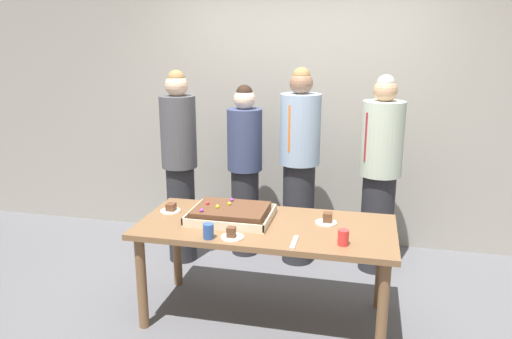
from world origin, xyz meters
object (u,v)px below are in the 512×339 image
plated_slice_near_left (171,209)px  drink_cup_middle (343,237)px  party_table (266,236)px  plated_slice_far_left (327,220)px  person_far_right_suit (180,164)px  plated_slice_near_right (232,235)px  drink_cup_nearest (208,231)px  person_green_shirt_behind (245,169)px  person_striped_tie_right (380,173)px  cake_server_utensil (294,242)px  person_serving_front (299,165)px  sheet_cake (231,213)px

plated_slice_near_left → drink_cup_middle: bearing=-14.5°
party_table → drink_cup_middle: bearing=-23.7°
plated_slice_far_left → person_far_right_suit: (-1.36, 0.68, 0.16)m
plated_slice_near_right → drink_cup_nearest: bearing=-165.0°
plated_slice_near_left → person_green_shirt_behind: 1.03m
plated_slice_far_left → person_striped_tie_right: person_striped_tie_right is taller
drink_cup_nearest → person_green_shirt_behind: bearing=94.6°
drink_cup_middle → person_green_shirt_behind: 1.63m
drink_cup_nearest → person_green_shirt_behind: (-0.11, 1.40, 0.05)m
plated_slice_near_right → cake_server_utensil: bearing=2.4°
cake_server_utensil → person_far_right_suit: person_far_right_suit is taller
person_serving_front → person_far_right_suit: size_ratio=1.01×
plated_slice_far_left → person_far_right_suit: bearing=153.5°
plated_slice_far_left → drink_cup_middle: size_ratio=1.50×
sheet_cake → plated_slice_far_left: sheet_cake is taller
plated_slice_near_left → drink_cup_nearest: 0.61m
plated_slice_near_right → plated_slice_far_left: same height
sheet_cake → cake_server_utensil: size_ratio=2.90×
person_far_right_suit → person_serving_front: bearing=59.1°
person_green_shirt_behind → person_far_right_suit: bearing=-71.3°
cake_server_utensil → person_green_shirt_behind: size_ratio=0.13×
plated_slice_far_left → person_serving_front: person_serving_front is taller
sheet_cake → person_serving_front: person_serving_front is taller
plated_slice_near_right → drink_cup_nearest: size_ratio=1.50×
plated_slice_near_right → person_serving_front: bearing=79.0°
party_table → person_green_shirt_behind: (-0.42, 1.07, 0.19)m
party_table → cake_server_utensil: size_ratio=8.88×
party_table → plated_slice_near_right: size_ratio=11.84×
plated_slice_far_left → drink_cup_nearest: size_ratio=1.50×
plated_slice_far_left → person_green_shirt_behind: person_green_shirt_behind is taller
sheet_cake → cake_server_utensil: bearing=-32.0°
drink_cup_middle → party_table: bearing=156.3°
drink_cup_middle → sheet_cake: bearing=160.8°
person_striped_tie_right → person_far_right_suit: bearing=-35.8°
cake_server_utensil → person_serving_front: (-0.15, 1.28, 0.18)m
person_serving_front → person_far_right_suit: bearing=-58.4°
plated_slice_near_right → person_striped_tie_right: bearing=53.7°
plated_slice_near_right → plated_slice_far_left: bearing=35.3°
plated_slice_far_left → person_serving_front: (-0.32, 0.89, 0.16)m
plated_slice_near_right → person_far_right_suit: (-0.78, 1.08, 0.16)m
drink_cup_nearest → drink_cup_middle: bearing=6.1°
plated_slice_near_right → cake_server_utensil: 0.41m
person_serving_front → party_table: bearing=15.2°
sheet_cake → person_striped_tie_right: person_striped_tie_right is taller
drink_cup_nearest → person_green_shirt_behind: size_ratio=0.06×
plated_slice_near_right → drink_cup_middle: (0.71, 0.05, 0.03)m
plated_slice_near_right → plated_slice_far_left: size_ratio=1.00×
plated_slice_near_left → person_striped_tie_right: 1.77m
sheet_cake → drink_cup_nearest: size_ratio=5.80×
party_table → cake_server_utensil: (0.24, -0.27, 0.09)m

